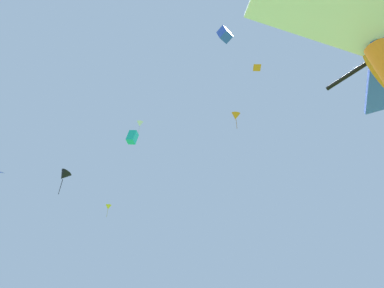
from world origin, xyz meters
TOP-DOWN VIEW (x-y plane):
  - distant_kite_orange_mid_right at (10.61, 13.02)m, footprint 0.86×0.85m
  - distant_kite_white_high_left at (2.79, 25.43)m, footprint 0.95×1.05m
  - distant_kite_teal_overhead_distant at (0.51, 11.54)m, footprint 0.66×0.56m
  - distant_kite_orange_high_right at (7.80, 13.01)m, footprint 0.91×1.02m
  - distant_kite_black_low_right at (-3.69, 27.68)m, footprint 1.80×1.63m
  - distant_kite_blue_far_center at (5.01, 8.84)m, footprint 0.87×1.06m
  - distant_kite_yellow_low_left at (1.61, 34.18)m, footprint 1.00×1.03m
  - distant_kite_blue_mid_left at (-10.54, 32.82)m, footprint 0.95×0.92m

SIDE VIEW (x-z plane):
  - distant_kite_teal_overhead_distant at x=0.51m, z-range 9.35..10.08m
  - distant_kite_orange_high_right at x=7.80m, z-range 13.83..15.40m
  - distant_kite_black_low_right at x=-3.69m, z-range 13.58..16.34m
  - distant_kite_yellow_low_left at x=1.61m, z-range 14.16..15.78m
  - distant_kite_blue_mid_left at x=-10.54m, z-range 16.48..16.87m
  - distant_kite_blue_far_center at x=5.01m, z-range 16.73..17.90m
  - distant_kite_orange_mid_right at x=10.61m, z-range 21.06..21.36m
  - distant_kite_white_high_left at x=2.79m, z-range 20.99..22.74m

